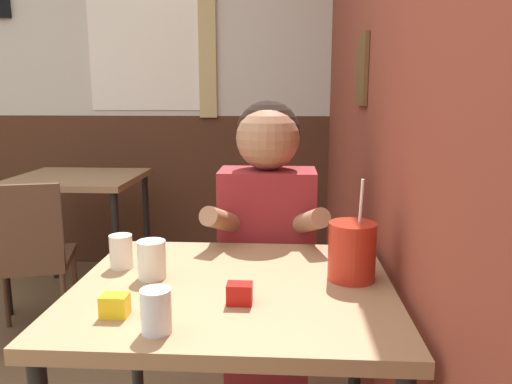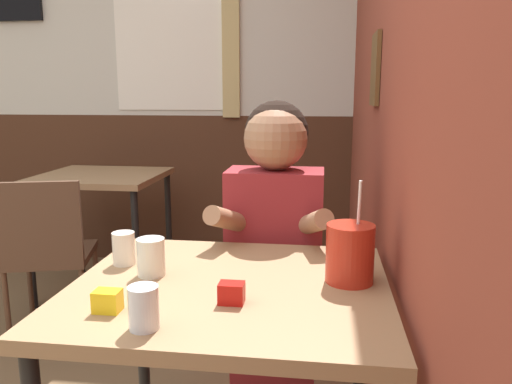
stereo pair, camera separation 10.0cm
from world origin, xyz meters
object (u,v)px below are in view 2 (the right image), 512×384
(main_table, at_px, (230,314))
(person_seated, at_px, (275,257))
(cocktail_pitcher, at_px, (350,253))
(background_table, at_px, (102,189))
(chair_near_window, at_px, (47,247))

(main_table, height_order, person_seated, person_seated)
(person_seated, height_order, cocktail_pitcher, person_seated)
(background_table, bearing_deg, main_table, -56.17)
(background_table, bearing_deg, chair_near_window, -90.63)
(main_table, xyz_separation_m, cocktail_pitcher, (0.31, 0.05, 0.16))
(main_table, bearing_deg, person_seated, 82.46)
(main_table, relative_size, chair_near_window, 0.97)
(chair_near_window, bearing_deg, person_seated, -38.58)
(main_table, relative_size, person_seated, 0.67)
(background_table, distance_m, chair_near_window, 0.67)
(main_table, distance_m, person_seated, 0.52)
(main_table, bearing_deg, background_table, 123.83)
(chair_near_window, bearing_deg, main_table, -57.74)
(background_table, relative_size, cocktail_pitcher, 2.80)
(main_table, height_order, chair_near_window, chair_near_window)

